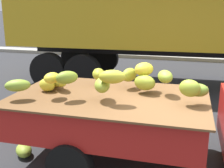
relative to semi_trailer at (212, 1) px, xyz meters
name	(u,v)px	position (x,y,z in m)	size (l,w,h in m)	color
curb_strip	(193,58)	(-0.42, 4.61, -2.46)	(80.00, 0.80, 0.16)	gray
semi_trailer	(212,1)	(0.00, 0.00, 0.00)	(12.11, 3.18, 3.95)	gold
fallen_banana_bunch_near_tailgate	(24,150)	(-3.01, -5.24, -2.44)	(0.39, 0.25, 0.20)	#8AA331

